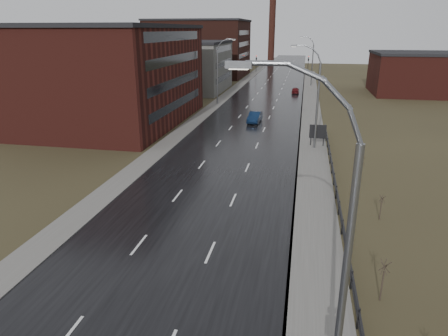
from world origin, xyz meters
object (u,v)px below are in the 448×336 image
at_px(billboard, 318,132).
at_px(streetlight_main, 334,271).
at_px(car_far, 295,91).
at_px(car_near, 255,118).

bearing_deg(billboard, streetlight_main, -91.03).
bearing_deg(car_far, streetlight_main, 92.06).
relative_size(billboard, car_near, 0.58).
bearing_deg(car_near, billboard, -49.77).
relative_size(streetlight_main, car_near, 2.65).
distance_m(car_near, car_far, 29.79).
distance_m(streetlight_main, billboard, 35.17).
distance_m(streetlight_main, car_far, 75.83).
height_order(streetlight_main, car_far, streetlight_main).
relative_size(billboard, car_far, 0.70).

